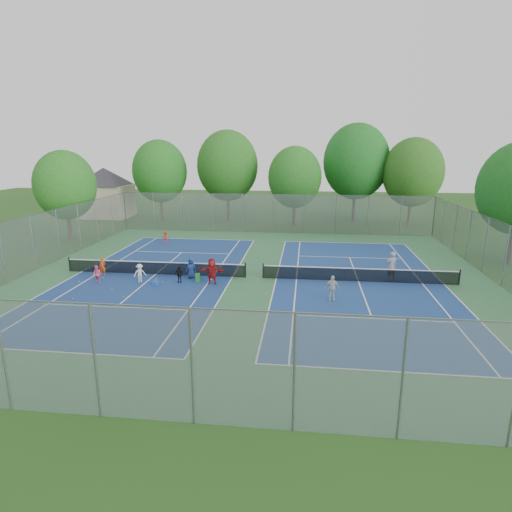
{
  "coord_description": "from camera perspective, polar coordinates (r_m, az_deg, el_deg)",
  "views": [
    {
      "loc": [
        3.42,
        -27.78,
        8.72
      ],
      "look_at": [
        0.0,
        1.0,
        1.3
      ],
      "focal_mm": 30.0,
      "sensor_mm": 36.0,
      "label": 1
    }
  ],
  "objects": [
    {
      "name": "ground",
      "position": [
        29.32,
        -0.23,
        -2.94
      ],
      "size": [
        120.0,
        120.0,
        0.0
      ],
      "primitive_type": "plane",
      "color": "#214B17",
      "rests_on": "ground"
    },
    {
      "name": "court_pad",
      "position": [
        29.32,
        -0.23,
        -2.93
      ],
      "size": [
        32.0,
        32.0,
        0.01
      ],
      "primitive_type": "cube",
      "color": "#31693F",
      "rests_on": "ground"
    },
    {
      "name": "court_left",
      "position": [
        30.93,
        -13.23,
        -2.38
      ],
      "size": [
        10.97,
        23.77,
        0.01
      ],
      "primitive_type": "cube",
      "color": "navy",
      "rests_on": "court_pad"
    },
    {
      "name": "court_right",
      "position": [
        29.33,
        13.49,
        -3.31
      ],
      "size": [
        10.97,
        23.77,
        0.01
      ],
      "primitive_type": "cube",
      "color": "navy",
      "rests_on": "court_pad"
    },
    {
      "name": "net_left",
      "position": [
        30.8,
        -13.27,
        -1.6
      ],
      "size": [
        12.87,
        0.1,
        0.91
      ],
      "primitive_type": "cube",
      "color": "black",
      "rests_on": "ground"
    },
    {
      "name": "net_right",
      "position": [
        29.21,
        13.54,
        -2.49
      ],
      "size": [
        12.87,
        0.1,
        0.91
      ],
      "primitive_type": "cube",
      "color": "black",
      "rests_on": "ground"
    },
    {
      "name": "fence_north",
      "position": [
        44.43,
        2.3,
        5.65
      ],
      "size": [
        32.0,
        0.1,
        4.0
      ],
      "primitive_type": "cube",
      "color": "gray",
      "rests_on": "ground"
    },
    {
      "name": "fence_south",
      "position": [
        13.99,
        -8.53,
        -14.52
      ],
      "size": [
        32.0,
        0.1,
        4.0
      ],
      "primitive_type": "cube",
      "color": "gray",
      "rests_on": "ground"
    },
    {
      "name": "fence_west",
      "position": [
        34.56,
        -27.6,
        1.49
      ],
      "size": [
        0.1,
        32.0,
        4.0
      ],
      "primitive_type": "cube",
      "rotation": [
        0.0,
        0.0,
        1.57
      ],
      "color": "gray",
      "rests_on": "ground"
    },
    {
      "name": "fence_east",
      "position": [
        31.23,
        30.33,
        -0.07
      ],
      "size": [
        0.1,
        32.0,
        4.0
      ],
      "primitive_type": "cube",
      "rotation": [
        0.0,
        0.0,
        1.57
      ],
      "color": "gray",
      "rests_on": "ground"
    },
    {
      "name": "house",
      "position": [
        57.86,
        -19.56,
        9.08
      ],
      "size": [
        11.03,
        11.03,
        7.3
      ],
      "color": "#B7A88C",
      "rests_on": "ground"
    },
    {
      "name": "tree_nw",
      "position": [
        52.82,
        -12.72,
        10.95
      ],
      "size": [
        6.4,
        6.4,
        9.58
      ],
      "color": "#443326",
      "rests_on": "ground"
    },
    {
      "name": "tree_nl",
      "position": [
        51.7,
        -3.81,
        11.92
      ],
      "size": [
        7.2,
        7.2,
        10.69
      ],
      "color": "#443326",
      "rests_on": "ground"
    },
    {
      "name": "tree_nc",
      "position": [
        48.92,
        5.19,
        10.4
      ],
      "size": [
        6.0,
        6.0,
        8.85
      ],
      "color": "#443326",
      "rests_on": "ground"
    },
    {
      "name": "tree_nr",
      "position": [
        52.11,
        13.22,
        12.15
      ],
      "size": [
        7.6,
        7.6,
        11.42
      ],
      "color": "#443326",
      "rests_on": "ground"
    },
    {
      "name": "tree_ne",
      "position": [
        51.19,
        20.19,
        10.42
      ],
      "size": [
        6.6,
        6.6,
        9.77
      ],
      "color": "#443326",
      "rests_on": "ground"
    },
    {
      "name": "tree_side_w",
      "position": [
        44.07,
        -24.11,
        8.6
      ],
      "size": [
        5.6,
        5.6,
        8.47
      ],
      "color": "#443326",
      "rests_on": "ground"
    },
    {
      "name": "ball_crate",
      "position": [
        28.51,
        -13.28,
        -3.56
      ],
      "size": [
        0.37,
        0.37,
        0.27
      ],
      "primitive_type": "cube",
      "rotation": [
        0.0,
        0.0,
        -0.2
      ],
      "color": "blue",
      "rests_on": "ground"
    },
    {
      "name": "ball_hopper",
      "position": [
        28.65,
        -7.78,
        -2.9
      ],
      "size": [
        0.33,
        0.33,
        0.57
      ],
      "primitive_type": "cube",
      "rotation": [
        0.0,
        0.0,
        0.15
      ],
      "color": "#24852F",
      "rests_on": "ground"
    },
    {
      "name": "student_a",
      "position": [
        31.63,
        -19.78,
        -1.32
      ],
      "size": [
        0.47,
        0.31,
        1.27
      ],
      "primitive_type": "imported",
      "rotation": [
        0.0,
        0.0,
        -0.02
      ],
      "color": "#C04512",
      "rests_on": "ground"
    },
    {
      "name": "student_b",
      "position": [
        30.02,
        -20.43,
        -2.29
      ],
      "size": [
        0.67,
        0.58,
        1.18
      ],
      "primitive_type": "imported",
      "rotation": [
        0.0,
        0.0,
        -0.27
      ],
      "color": "#FC6290",
      "rests_on": "ground"
    },
    {
      "name": "student_c",
      "position": [
        29.26,
        -15.23,
        -2.22
      ],
      "size": [
        0.93,
        0.84,
        1.25
      ],
      "primitive_type": "imported",
      "rotation": [
        0.0,
        0.0,
        0.6
      ],
      "color": "silver",
      "rests_on": "ground"
    },
    {
      "name": "student_d",
      "position": [
        28.63,
        -10.2,
        -2.43
      ],
      "size": [
        0.7,
        0.37,
        1.13
      ],
      "primitive_type": "imported",
      "rotation": [
        0.0,
        0.0,
        -0.15
      ],
      "color": "black",
      "rests_on": "ground"
    },
    {
      "name": "student_e",
      "position": [
        29.36,
        -8.63,
        -1.63
      ],
      "size": [
        0.75,
        0.54,
        1.43
      ],
      "primitive_type": "imported",
      "rotation": [
        0.0,
        0.0,
        -0.13
      ],
      "color": "navy",
      "rests_on": "ground"
    },
    {
      "name": "student_f",
      "position": [
        27.93,
        -5.9,
        -2.05
      ],
      "size": [
        1.64,
        0.61,
        1.73
      ],
      "primitive_type": "imported",
      "rotation": [
        0.0,
        0.0,
        0.06
      ],
      "color": "maroon",
      "rests_on": "ground"
    },
    {
      "name": "child_far_baseline",
      "position": [
        40.56,
        -11.96,
        2.45
      ],
      "size": [
        0.76,
        0.46,
        1.13
      ],
      "primitive_type": "imported",
      "rotation": [
        0.0,
        0.0,
        3.2
      ],
      "color": "red",
      "rests_on": "ground"
    },
    {
      "name": "instructor",
      "position": [
        30.01,
        17.61,
        -1.27
      ],
      "size": [
        0.83,
        0.66,
        1.97
      ],
      "primitive_type": "imported",
      "rotation": [
        0.0,
        0.0,
        3.45
      ],
      "color": "#949497",
      "rests_on": "ground"
    },
    {
      "name": "teen_court_b",
      "position": [
        25.35,
        10.09,
        -4.2
      ],
      "size": [
        0.91,
        0.47,
        1.5
      ],
      "primitive_type": "imported",
      "rotation": [
        0.0,
        0.0,
        0.12
      ],
      "color": "silver",
      "rests_on": "ground"
    },
    {
      "name": "tennis_ball_0",
      "position": [
        30.72,
        -22.53,
        -3.2
      ],
      "size": [
        0.07,
        0.07,
        0.07
      ],
      "primitive_type": "sphere",
      "color": "#A1C52D",
      "rests_on": "ground"
    },
    {
      "name": "tennis_ball_1",
      "position": [
        27.49,
        -23.24,
        -5.28
      ],
      "size": [
        0.07,
        0.07,
        0.07
      ],
      "primitive_type": "sphere",
      "color": "#CDD732",
      "rests_on": "ground"
    },
    {
      "name": "tennis_ball_2",
      "position": [
        29.69,
        -13.18,
        -3.04
      ],
      "size": [
        0.07,
        0.07,
        0.07
      ],
      "primitive_type": "sphere",
      "color": "#C6D631",
      "rests_on": "ground"
    },
    {
      "name": "tennis_ball_3",
      "position": [
        30.86,
        -20.18,
        -2.9
      ],
      "size": [
        0.07,
        0.07,
        0.07
      ],
      "primitive_type": "sphere",
      "color": "yellow",
      "rests_on": "ground"
    },
    {
      "name": "tennis_ball_4",
      "position": [
        28.91,
        -12.38,
        -3.47
      ],
      "size": [
        0.07,
        0.07,
        0.07
      ],
      "primitive_type": "sphere",
      "color": "#D5E435",
      "rests_on": "ground"
    },
    {
      "name": "tennis_ball_5",
      "position": [
        27.26,
        -16.11,
        -4.81
      ],
      "size": [
        0.07,
        0.07,
        0.07
      ],
      "primitive_type": "sphere",
      "color": "#BACC2F",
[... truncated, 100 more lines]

